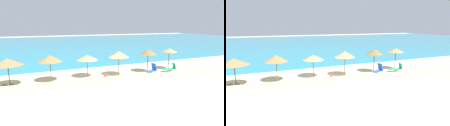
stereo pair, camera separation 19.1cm
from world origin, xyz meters
The scene contains 13 objects.
ground_plane centered at (0.00, 0.00, 0.00)m, with size 160.00×160.00×0.00m, color beige.
sea_water centered at (0.00, 40.09, 0.00)m, with size 160.00×67.29×0.01m, color teal.
dune_ridge centered at (-1.87, -8.84, 1.39)m, with size 54.41×6.53×2.78m, color #C9B586.
beach_umbrella_0 centered at (-8.37, 1.98, 2.25)m, with size 2.65×2.65×2.55m.
beach_umbrella_1 centered at (-4.77, 2.06, 2.30)m, with size 2.27×2.27×2.62m.
beach_umbrella_2 centered at (-1.07, 2.21, 2.12)m, with size 2.21×2.21×2.39m.
beach_umbrella_3 centered at (2.22, 1.54, 2.36)m, with size 2.24×2.24×2.69m.
beach_umbrella_4 centered at (6.01, 1.64, 2.39)m, with size 2.01×2.01×2.70m.
beach_umbrella_5 centered at (9.25, 1.90, 2.36)m, with size 1.96×1.96×2.60m.
lounge_chair_0 centered at (8.60, 0.83, 0.40)m, with size 1.70×0.84×1.00m.
lounge_chair_1 centered at (5.94, 0.72, 0.50)m, with size 1.52×0.95×1.20m.
wooden_signpost centered at (-8.12, -1.95, 0.95)m, with size 0.82×0.36×1.57m.
beach_ball centered at (0.65, 1.42, 0.19)m, with size 0.38×0.38×0.38m, color red.
Camera 1 is at (-6.66, -17.05, 5.52)m, focal length 31.31 mm.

